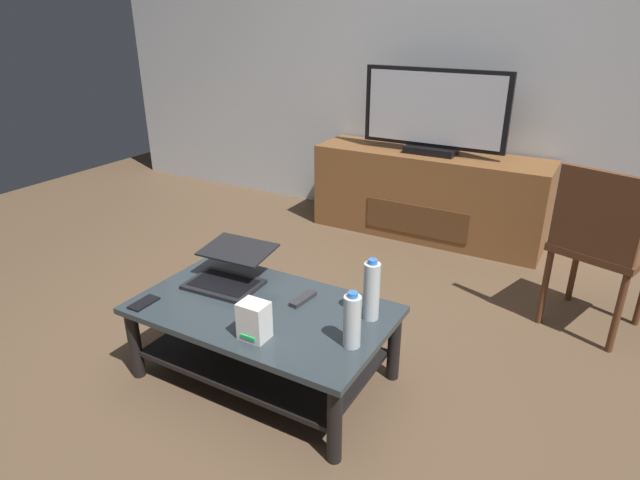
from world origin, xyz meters
name	(u,v)px	position (x,y,z in m)	size (l,w,h in m)	color
ground_plane	(276,373)	(0.00, 0.00, 0.00)	(7.68, 7.68, 0.00)	brown
back_wall	(450,43)	(0.00, 2.37, 1.40)	(6.40, 0.12, 2.80)	silver
coffee_table	(263,329)	(-0.03, -0.04, 0.27)	(1.16, 0.69, 0.38)	#2D383D
media_cabinet	(428,194)	(0.04, 2.05, 0.33)	(1.74, 0.48, 0.65)	brown
television	(434,114)	(0.04, 2.03, 0.94)	(1.06, 0.20, 0.60)	black
dining_chair	(600,241)	(1.25, 1.17, 0.53)	(0.55, 0.55, 0.92)	#59331E
laptop	(229,270)	(-0.32, 0.08, 0.44)	(0.37, 0.40, 0.16)	black
router_box	(254,321)	(0.09, -0.26, 0.46)	(0.12, 0.10, 0.16)	white
water_bottle_near	(352,321)	(0.46, -0.11, 0.50)	(0.07, 0.07, 0.24)	silver
water_bottle_far	(371,291)	(0.43, 0.12, 0.52)	(0.07, 0.07, 0.28)	silver
cell_phone	(144,303)	(-0.52, -0.29, 0.39)	(0.07, 0.14, 0.01)	black
tv_remote	(303,299)	(0.10, 0.10, 0.39)	(0.04, 0.16, 0.02)	#2D2D30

